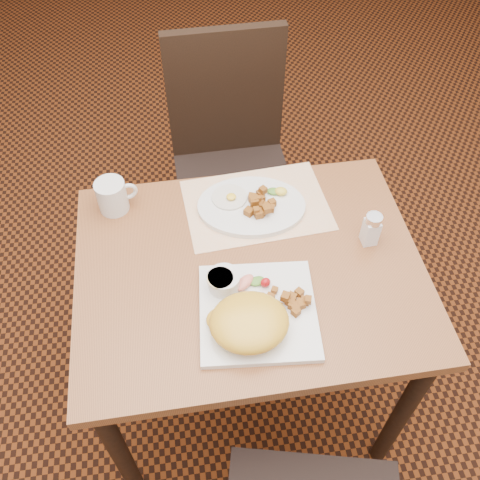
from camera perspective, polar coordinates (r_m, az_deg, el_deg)
name	(u,v)px	position (r m, az deg, el deg)	size (l,w,h in m)	color
ground	(247,388)	(2.04, 0.76, -15.50)	(8.00, 8.00, 0.00)	black
table	(249,290)	(1.48, 1.01, -5.37)	(0.90, 0.70, 0.75)	brown
chair_far	(231,153)	(2.01, -0.97, 9.26)	(0.43, 0.44, 0.97)	black
placemat	(256,205)	(1.53, 1.74, 3.76)	(0.40, 0.28, 0.00)	white
plate_square	(258,312)	(1.30, 1.92, -7.65)	(0.28, 0.28, 0.02)	silver
plate_oval	(251,206)	(1.51, 1.23, 3.62)	(0.30, 0.23, 0.02)	silver
hollandaise_mound	(248,323)	(1.24, 0.91, -8.79)	(0.19, 0.17, 0.07)	gold
ramekin	(224,281)	(1.31, -1.75, -4.36)	(0.08, 0.08, 0.04)	silver
garnish_sq	(252,282)	(1.33, 1.30, -4.52)	(0.10, 0.06, 0.03)	#387223
fried_egg	(230,197)	(1.52, -1.11, 4.59)	(0.10, 0.10, 0.02)	white
garnish_ov	(278,191)	(1.53, 4.09, 5.21)	(0.06, 0.05, 0.02)	#387223
salt_shaker	(371,229)	(1.44, 13.83, 1.17)	(0.04, 0.04, 0.10)	white
coffee_mug	(113,196)	(1.53, -13.42, 4.60)	(0.11, 0.08, 0.09)	silver
home_fries_sq	(291,301)	(1.30, 5.41, -6.51)	(0.11, 0.09, 0.03)	#985618
home_fries_ov	(259,205)	(1.48, 2.04, 3.79)	(0.10, 0.10, 0.04)	#985618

